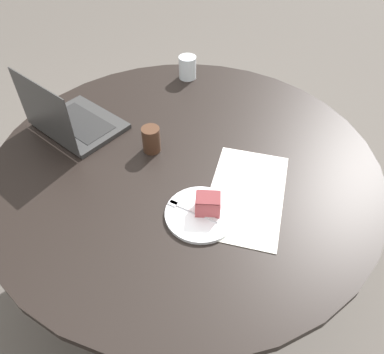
# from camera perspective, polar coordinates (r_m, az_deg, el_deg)

# --- Properties ---
(ground_plane) EXTENTS (12.00, 12.00, 0.00)m
(ground_plane) POSITION_cam_1_polar(r_m,az_deg,el_deg) (1.93, -0.82, -13.90)
(ground_plane) COLOR #4C4742
(dining_table) EXTENTS (1.39, 1.39, 0.75)m
(dining_table) POSITION_cam_1_polar(r_m,az_deg,el_deg) (1.44, -1.07, -1.22)
(dining_table) COLOR black
(dining_table) RESTS_ON ground_plane
(paper_document) EXTENTS (0.48, 0.38, 0.00)m
(paper_document) POSITION_cam_1_polar(r_m,az_deg,el_deg) (1.24, 8.27, -2.57)
(paper_document) COLOR white
(paper_document) RESTS_ON dining_table
(plate) EXTENTS (0.22, 0.22, 0.01)m
(plate) POSITION_cam_1_polar(r_m,az_deg,el_deg) (1.17, 1.33, -5.64)
(plate) COLOR silver
(plate) RESTS_ON dining_table
(cake_slice) EXTENTS (0.09, 0.10, 0.06)m
(cake_slice) POSITION_cam_1_polar(r_m,az_deg,el_deg) (1.15, 2.44, -4.11)
(cake_slice) COLOR #B74C51
(cake_slice) RESTS_ON plate
(fork) EXTENTS (0.04, 0.17, 0.00)m
(fork) POSITION_cam_1_polar(r_m,az_deg,el_deg) (1.17, -0.56, -4.87)
(fork) COLOR silver
(fork) RESTS_ON plate
(coffee_glass) EXTENTS (0.07, 0.07, 0.10)m
(coffee_glass) POSITION_cam_1_polar(r_m,az_deg,el_deg) (1.36, -6.23, 5.71)
(coffee_glass) COLOR #3D2619
(coffee_glass) RESTS_ON dining_table
(water_glass) EXTENTS (0.08, 0.08, 0.10)m
(water_glass) POSITION_cam_1_polar(r_m,az_deg,el_deg) (1.78, -0.69, 16.35)
(water_glass) COLOR silver
(water_glass) RESTS_ON dining_table
(laptop) EXTENTS (0.27, 0.33, 0.26)m
(laptop) POSITION_cam_1_polar(r_m,az_deg,el_deg) (1.52, -17.87, 8.09)
(laptop) COLOR #2D2D2D
(laptop) RESTS_ON dining_table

